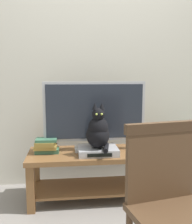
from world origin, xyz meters
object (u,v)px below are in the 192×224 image
media_box (98,150)px  cat (98,131)px  book_stack (46,146)px  tv_stand (95,166)px  tv (95,114)px  wooden_chair (171,197)px

media_box → cat: (0.00, -0.02, 0.19)m
media_box → cat: size_ratio=0.86×
media_box → book_stack: book_stack is taller
tv_stand → media_box: 0.19m
cat → tv_stand: bearing=101.9°
tv → book_stack: (-0.47, -0.05, -0.29)m
media_box → tv: bearing=96.6°
book_stack → tv: bearing=5.6°
tv_stand → cat: (0.02, -0.08, 0.37)m
tv → media_box: (0.01, -0.13, -0.33)m
wooden_chair → tv: bearing=103.6°
media_box → wooden_chair: bearing=-75.6°
cat → wooden_chair: 1.11m
tv_stand → book_stack: book_stack is taller
tv → cat: bearing=-83.7°
tv → wooden_chair: 1.28m
tv_stand → tv: size_ratio=1.31×
tv_stand → cat: bearing=-78.1°
tv → book_stack: bearing=-174.4°
media_box → cat: bearing=-85.7°
wooden_chair → cat: bearing=104.5°
media_box → book_stack: size_ratio=1.58×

